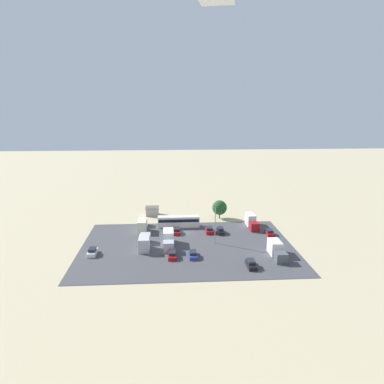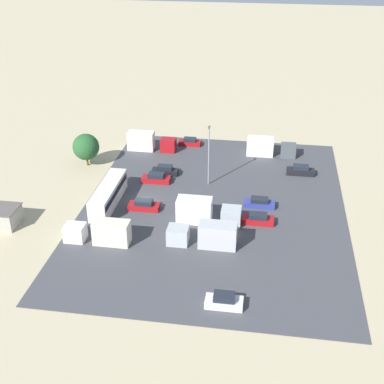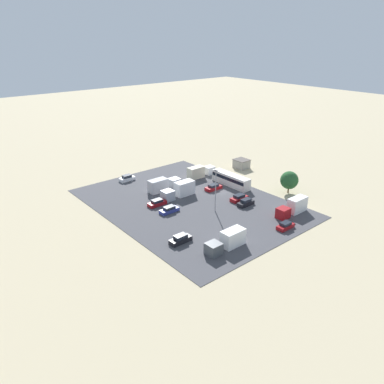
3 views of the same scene
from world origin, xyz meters
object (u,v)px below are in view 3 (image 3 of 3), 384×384
object	(u,v)px
parked_car_2	(285,226)
parked_car_5	(181,239)
parked_car_0	(157,203)
parked_car_7	(213,187)
shed_building	(241,164)
parked_truck_2	(200,172)
parked_truck_4	(293,207)
parked_truck_1	(163,185)
parked_car_6	(246,203)
parked_truck_3	(228,241)
parked_car_3	(239,198)
parked_car_4	(127,178)
parked_truck_0	(180,190)
bus	(231,179)
parked_car_1	(169,210)

from	to	relation	value
parked_car_2	parked_car_5	xyz separation A→B (m)	(9.59, 20.27, 0.08)
parked_car_0	parked_car_7	size ratio (longest dim) A/B	0.98
shed_building	parked_car_2	xyz separation A→B (m)	(-32.38, 21.22, -0.67)
parked_truck_2	parked_truck_4	size ratio (longest dim) A/B	1.00
parked_car_2	parked_truck_1	size ratio (longest dim) A/B	0.45
parked_car_0	parked_car_6	distance (m)	20.97
parked_car_0	parked_truck_3	world-z (taller)	parked_truck_3
parked_car_7	parked_truck_3	xyz separation A→B (m)	(-22.74, 17.55, 0.86)
parked_car_7	parked_truck_2	size ratio (longest dim) A/B	0.52
parked_car_3	parked_truck_4	world-z (taller)	parked_truck_4
parked_car_4	parked_car_0	bearing A→B (deg)	-8.98
parked_car_2	parked_truck_0	bearing A→B (deg)	-166.79
parked_car_0	parked_truck_3	size ratio (longest dim) A/B	0.51
bus	parked_truck_4	world-z (taller)	parked_truck_4
parked_truck_1	parked_truck_2	distance (m)	13.94
parked_car_3	parked_truck_2	distance (m)	18.87
parked_truck_1	parked_truck_3	xyz separation A→B (m)	(-30.84, 7.20, -0.03)
shed_building	bus	xyz separation A→B (m)	(-8.04, 12.69, 0.43)
parked_truck_2	bus	bearing A→B (deg)	11.48
parked_car_0	parked_truck_2	size ratio (longest dim) A/B	0.51
parked_car_4	parked_truck_3	distance (m)	42.96
bus	parked_car_3	distance (m)	9.99
shed_building	parked_truck_4	size ratio (longest dim) A/B	0.48
parked_car_7	parked_truck_4	bearing A→B (deg)	-169.04
bus	parked_car_7	world-z (taller)	bus
parked_car_1	parked_car_2	world-z (taller)	parked_car_2
parked_car_1	parked_car_5	size ratio (longest dim) A/B	1.00
bus	parked_car_6	bearing A→B (deg)	60.49
parked_car_4	shed_building	bearing A→B (deg)	68.33
parked_car_0	parked_truck_2	world-z (taller)	parked_truck_2
parked_car_7	shed_building	bearing A→B (deg)	-68.35
parked_car_4	parked_truck_2	world-z (taller)	parked_truck_2
parked_car_5	parked_truck_4	distance (m)	28.12
parked_car_6	parked_truck_2	world-z (taller)	parked_truck_2
parked_car_1	parked_car_6	bearing A→B (deg)	-118.32
parked_car_6	parked_car_7	world-z (taller)	parked_car_6
parked_car_6	parked_truck_2	bearing A→B (deg)	168.73
parked_car_5	parked_truck_3	xyz separation A→B (m)	(-7.20, -5.64, 0.80)
shed_building	parked_car_4	world-z (taller)	shed_building
shed_building	parked_truck_1	size ratio (longest dim) A/B	0.46
parked_car_5	shed_building	bearing A→B (deg)	118.79
parked_car_7	parked_car_5	bearing A→B (deg)	123.82
bus	parked_car_3	bearing A→B (deg)	56.36
bus	parked_car_1	world-z (taller)	bus
parked_car_3	parked_truck_4	distance (m)	13.40
parked_car_4	parked_truck_4	bearing A→B (deg)	23.42
shed_building	parked_car_3	size ratio (longest dim) A/B	0.92
bus	parked_car_3	world-z (taller)	bus
parked_truck_1	parked_car_7	bearing A→B (deg)	51.95
parked_truck_1	parked_truck_2	xyz separation A→B (m)	(1.39, -13.87, -0.05)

